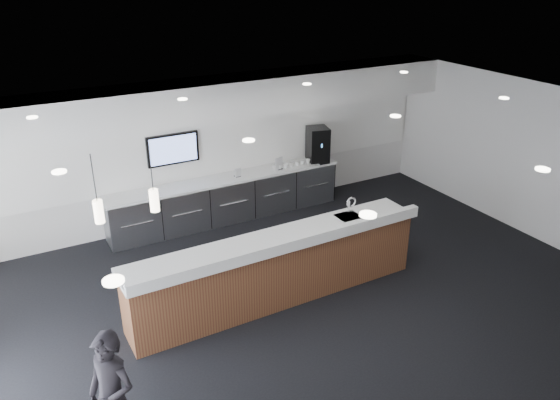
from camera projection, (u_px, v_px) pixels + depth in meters
ground at (321, 307)px, 8.71m from camera, size 10.00×10.00×0.00m
ceiling at (327, 125)px, 7.48m from camera, size 10.00×8.00×0.02m
back_wall at (218, 147)px, 11.30m from camera, size 10.00×0.02×3.00m
right_wall at (546, 166)px, 10.30m from camera, size 0.02×8.00×3.00m
soffit_bulkhead at (225, 97)px, 10.46m from camera, size 10.00×0.90×0.70m
alcove_panel at (219, 143)px, 11.23m from camera, size 9.80×0.06×1.40m
back_credenza at (227, 198)px, 11.43m from camera, size 5.06×0.66×0.95m
wall_tv at (173, 149)px, 10.72m from camera, size 1.05×0.08×0.62m
pendant_left at (144, 188)px, 7.38m from camera, size 0.12×0.12×0.30m
pendant_right at (91, 198)px, 7.07m from camera, size 0.12×0.12×0.30m
ceiling_can_lights at (327, 127)px, 7.50m from camera, size 7.00×5.00×0.02m
service_counter at (278, 268)px, 8.69m from camera, size 4.96×0.89×1.49m
coffee_machine at (318, 144)px, 12.03m from camera, size 0.54×0.61×0.75m
info_sign_left at (238, 173)px, 11.22m from camera, size 0.14×0.03×0.19m
info_sign_right at (279, 164)px, 11.59m from camera, size 0.20×0.07×0.27m
lounge_guest at (113, 397)px, 5.83m from camera, size 0.66×0.71×1.62m
cup_0 at (308, 161)px, 11.96m from camera, size 0.11×0.11×0.10m
cup_1 at (302, 162)px, 11.90m from camera, size 0.15×0.15×0.10m
cup_2 at (297, 164)px, 11.84m from camera, size 0.13×0.13×0.10m
cup_3 at (291, 165)px, 11.78m from camera, size 0.14×0.14×0.10m
cup_4 at (286, 166)px, 11.72m from camera, size 0.15×0.15×0.10m
cup_5 at (280, 167)px, 11.66m from camera, size 0.11×0.11×0.10m
cup_6 at (274, 168)px, 11.60m from camera, size 0.15×0.15×0.10m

